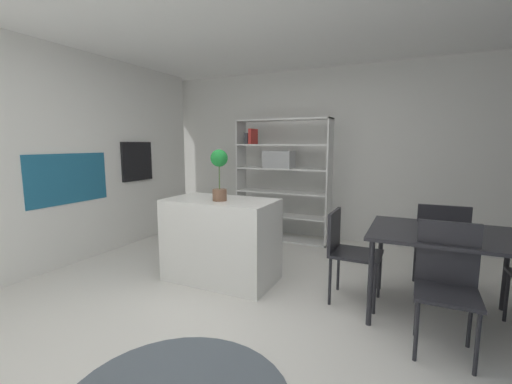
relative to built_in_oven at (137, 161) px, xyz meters
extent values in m
plane|color=silver|center=(2.43, -1.31, -1.22)|extent=(8.70, 8.70, 0.00)
cube|color=silver|center=(2.43, 1.42, 0.09)|extent=(6.33, 0.06, 2.62)
cube|color=white|center=(-0.35, -1.31, 0.09)|extent=(0.65, 4.97, 2.62)
cube|color=#1E6084|center=(-0.02, -1.11, -0.16)|extent=(0.01, 1.06, 0.61)
cube|color=black|center=(0.00, 0.00, 0.00)|extent=(0.04, 0.57, 0.57)
cylinder|color=#B7BABC|center=(-0.03, 0.00, 0.23)|extent=(0.02, 0.46, 0.02)
cube|color=white|center=(1.91, -0.75, -0.78)|extent=(1.17, 0.66, 0.89)
cylinder|color=brown|center=(1.94, -0.83, -0.27)|extent=(0.15, 0.15, 0.12)
cylinder|color=#476633|center=(1.94, -0.83, -0.08)|extent=(0.01, 0.01, 0.26)
sphere|color=#208E38|center=(1.94, -0.83, 0.11)|extent=(0.18, 0.18, 0.18)
cube|color=white|center=(1.22, 1.01, -0.30)|extent=(0.02, 0.32, 1.85)
cube|color=white|center=(2.66, 1.01, -0.30)|extent=(0.02, 0.32, 1.85)
cube|color=white|center=(1.94, 1.01, 0.61)|extent=(1.46, 0.32, 0.02)
cube|color=white|center=(1.94, 1.01, -1.21)|extent=(1.46, 0.32, 0.02)
cube|color=white|center=(1.94, 1.01, -0.84)|extent=(1.41, 0.32, 0.02)
cube|color=white|center=(1.94, 1.01, -0.48)|extent=(1.41, 0.32, 0.02)
cube|color=white|center=(1.94, 1.01, -0.12)|extent=(1.41, 0.32, 0.02)
cube|color=white|center=(1.94, 1.01, 0.24)|extent=(1.41, 0.32, 0.02)
cube|color=silver|center=(1.31, 1.01, -1.12)|extent=(0.04, 0.26, 0.17)
cube|color=red|center=(1.35, 1.01, -1.08)|extent=(0.03, 0.26, 0.24)
cube|color=#2D6BAD|center=(1.40, 1.01, -1.09)|extent=(0.04, 0.26, 0.21)
cube|color=#38383D|center=(1.38, 1.01, 0.34)|extent=(0.05, 0.26, 0.17)
cube|color=red|center=(1.44, 1.01, 0.37)|extent=(0.05, 0.26, 0.23)
cube|color=#B7BABC|center=(1.87, 1.01, 0.02)|extent=(0.44, 0.28, 0.26)
cube|color=#232328|center=(4.03, -0.66, -0.49)|extent=(1.17, 0.90, 0.03)
cylinder|color=#232328|center=(3.50, -1.05, -0.86)|extent=(0.04, 0.04, 0.72)
cylinder|color=#232328|center=(3.50, -0.27, -0.86)|extent=(0.04, 0.04, 0.72)
cylinder|color=#232328|center=(4.55, -0.27, -0.86)|extent=(0.04, 0.04, 0.72)
cylinder|color=#232328|center=(4.53, -0.50, -1.00)|extent=(0.03, 0.03, 0.44)
cube|color=#232328|center=(4.03, -1.23, -0.78)|extent=(0.41, 0.40, 0.03)
cube|color=#232328|center=(4.03, -1.04, -0.53)|extent=(0.41, 0.03, 0.47)
cylinder|color=#232328|center=(3.85, -1.40, -1.01)|extent=(0.03, 0.03, 0.43)
cylinder|color=#232328|center=(4.20, -1.40, -1.01)|extent=(0.03, 0.03, 0.43)
cylinder|color=#232328|center=(3.85, -1.06, -1.01)|extent=(0.03, 0.03, 0.43)
cylinder|color=#232328|center=(4.20, -1.06, -1.01)|extent=(0.03, 0.03, 0.43)
cube|color=#232328|center=(3.32, -0.66, -0.76)|extent=(0.45, 0.42, 0.03)
cube|color=#232328|center=(3.11, -0.66, -0.56)|extent=(0.03, 0.42, 0.38)
cylinder|color=#232328|center=(3.52, -0.84, -1.00)|extent=(0.03, 0.03, 0.45)
cylinder|color=#232328|center=(3.52, -0.48, -1.00)|extent=(0.03, 0.03, 0.45)
cylinder|color=#232328|center=(3.12, -0.84, -1.00)|extent=(0.03, 0.03, 0.45)
cylinder|color=#232328|center=(3.13, -0.48, -1.00)|extent=(0.03, 0.03, 0.45)
cube|color=#232328|center=(4.03, -0.09, -0.78)|extent=(0.47, 0.47, 0.03)
cube|color=#232328|center=(4.04, -0.29, -0.54)|extent=(0.44, 0.05, 0.46)
cylinder|color=#232328|center=(4.21, 0.12, -1.01)|extent=(0.03, 0.03, 0.43)
cylinder|color=#232328|center=(3.83, 0.10, -1.01)|extent=(0.03, 0.03, 0.43)
cylinder|color=#232328|center=(4.23, -0.27, -1.01)|extent=(0.03, 0.03, 0.43)
cylinder|color=#232328|center=(3.85, -0.29, -1.01)|extent=(0.03, 0.03, 0.43)
camera|label=1|loc=(3.79, -3.82, 0.26)|focal=23.81mm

